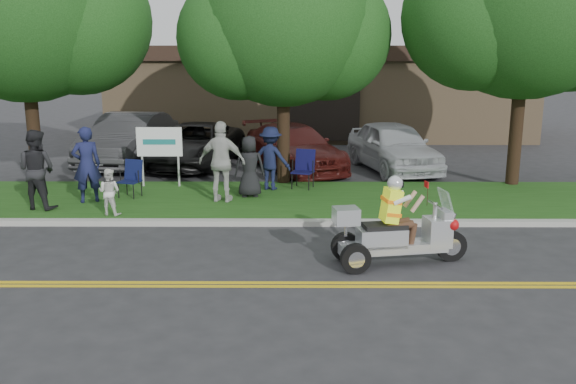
{
  "coord_description": "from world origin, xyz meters",
  "views": [
    {
      "loc": [
        0.72,
        -9.96,
        3.77
      ],
      "look_at": [
        0.66,
        2.0,
        1.0
      ],
      "focal_mm": 38.0,
      "sensor_mm": 36.0,
      "label": 1
    }
  ],
  "objects_px": {
    "spectator_adult_mid": "(37,169)",
    "parked_car_far_right": "(393,146)",
    "lawn_chair_a": "(304,166)",
    "spectator_adult_right": "(222,162)",
    "parked_car_far_left": "(122,142)",
    "parked_car_left": "(129,139)",
    "trike_scooter": "(395,234)",
    "lawn_chair_b": "(132,176)",
    "spectator_adult_left": "(87,165)",
    "parked_car_right": "(294,148)",
    "parked_car_mid": "(195,145)"
  },
  "relations": [
    {
      "from": "parked_car_right",
      "to": "parked_car_far_right",
      "type": "xyz_separation_m",
      "value": [
        3.2,
        -0.16,
        0.07
      ]
    },
    {
      "from": "spectator_adult_right",
      "to": "parked_car_left",
      "type": "distance_m",
      "value": 6.92
    },
    {
      "from": "lawn_chair_b",
      "to": "spectator_adult_left",
      "type": "height_order",
      "value": "spectator_adult_left"
    },
    {
      "from": "lawn_chair_b",
      "to": "parked_car_far_left",
      "type": "xyz_separation_m",
      "value": [
        -1.6,
        5.0,
        0.16
      ]
    },
    {
      "from": "parked_car_left",
      "to": "lawn_chair_a",
      "type": "bearing_deg",
      "value": -27.33
    },
    {
      "from": "trike_scooter",
      "to": "parked_car_right",
      "type": "xyz_separation_m",
      "value": [
        -1.78,
        9.08,
        0.15
      ]
    },
    {
      "from": "parked_car_far_right",
      "to": "spectator_adult_right",
      "type": "bearing_deg",
      "value": -150.2
    },
    {
      "from": "parked_car_far_left",
      "to": "parked_car_left",
      "type": "height_order",
      "value": "parked_car_left"
    },
    {
      "from": "parked_car_left",
      "to": "trike_scooter",
      "type": "bearing_deg",
      "value": -45.97
    },
    {
      "from": "spectator_adult_right",
      "to": "parked_car_left",
      "type": "height_order",
      "value": "spectator_adult_right"
    },
    {
      "from": "parked_car_far_left",
      "to": "parked_car_right",
      "type": "xyz_separation_m",
      "value": [
        5.8,
        -0.8,
        -0.08
      ]
    },
    {
      "from": "spectator_adult_left",
      "to": "parked_car_right",
      "type": "bearing_deg",
      "value": -162.27
    },
    {
      "from": "trike_scooter",
      "to": "spectator_adult_mid",
      "type": "distance_m",
      "value": 8.67
    },
    {
      "from": "trike_scooter",
      "to": "lawn_chair_a",
      "type": "distance_m",
      "value": 6.14
    },
    {
      "from": "lawn_chair_a",
      "to": "spectator_adult_right",
      "type": "height_order",
      "value": "spectator_adult_right"
    },
    {
      "from": "spectator_adult_mid",
      "to": "parked_car_right",
      "type": "bearing_deg",
      "value": -124.09
    },
    {
      "from": "lawn_chair_a",
      "to": "parked_car_mid",
      "type": "xyz_separation_m",
      "value": [
        -3.57,
        3.8,
        0.02
      ]
    },
    {
      "from": "lawn_chair_a",
      "to": "spectator_adult_left",
      "type": "relative_size",
      "value": 0.55
    },
    {
      "from": "lawn_chair_b",
      "to": "parked_car_right",
      "type": "height_order",
      "value": "parked_car_right"
    },
    {
      "from": "lawn_chair_a",
      "to": "spectator_adult_mid",
      "type": "height_order",
      "value": "spectator_adult_mid"
    },
    {
      "from": "lawn_chair_b",
      "to": "spectator_adult_right",
      "type": "xyz_separation_m",
      "value": [
        2.41,
        -0.56,
        0.47
      ]
    },
    {
      "from": "lawn_chair_a",
      "to": "spectator_adult_right",
      "type": "relative_size",
      "value": 0.52
    },
    {
      "from": "trike_scooter",
      "to": "parked_car_far_right",
      "type": "bearing_deg",
      "value": 71.21
    },
    {
      "from": "lawn_chair_a",
      "to": "lawn_chair_b",
      "type": "height_order",
      "value": "lawn_chair_a"
    },
    {
      "from": "trike_scooter",
      "to": "spectator_adult_left",
      "type": "bearing_deg",
      "value": 138.63
    },
    {
      "from": "parked_car_far_left",
      "to": "parked_car_left",
      "type": "xyz_separation_m",
      "value": [
        0.2,
        0.21,
        0.06
      ]
    },
    {
      "from": "lawn_chair_a",
      "to": "parked_car_left",
      "type": "height_order",
      "value": "parked_car_left"
    },
    {
      "from": "parked_car_left",
      "to": "parked_car_mid",
      "type": "distance_m",
      "value": 2.33
    },
    {
      "from": "spectator_adult_mid",
      "to": "trike_scooter",
      "type": "bearing_deg",
      "value": 169.36
    },
    {
      "from": "spectator_adult_left",
      "to": "parked_car_left",
      "type": "bearing_deg",
      "value": -110.92
    },
    {
      "from": "parked_car_far_left",
      "to": "trike_scooter",
      "type": "bearing_deg",
      "value": -48.37
    },
    {
      "from": "spectator_adult_left",
      "to": "parked_car_right",
      "type": "relative_size",
      "value": 0.38
    },
    {
      "from": "spectator_adult_left",
      "to": "parked_car_far_left",
      "type": "bearing_deg",
      "value": -108.75
    },
    {
      "from": "lawn_chair_a",
      "to": "spectator_adult_right",
      "type": "xyz_separation_m",
      "value": [
        -2.06,
        -1.63,
        0.42
      ]
    },
    {
      "from": "spectator_adult_mid",
      "to": "parked_car_left",
      "type": "relative_size",
      "value": 0.36
    },
    {
      "from": "lawn_chair_b",
      "to": "parked_car_right",
      "type": "xyz_separation_m",
      "value": [
        4.2,
        4.2,
        0.09
      ]
    },
    {
      "from": "spectator_adult_mid",
      "to": "parked_car_far_right",
      "type": "relative_size",
      "value": 0.4
    },
    {
      "from": "spectator_adult_mid",
      "to": "parked_car_left",
      "type": "xyz_separation_m",
      "value": [
        0.49,
        6.5,
        -0.19
      ]
    },
    {
      "from": "parked_car_far_right",
      "to": "lawn_chair_a",
      "type": "bearing_deg",
      "value": -147.43
    },
    {
      "from": "lawn_chair_b",
      "to": "parked_car_far_right",
      "type": "bearing_deg",
      "value": 45.35
    },
    {
      "from": "trike_scooter",
      "to": "parked_car_far_right",
      "type": "relative_size",
      "value": 0.54
    },
    {
      "from": "parked_car_far_left",
      "to": "parked_car_right",
      "type": "distance_m",
      "value": 5.85
    },
    {
      "from": "parked_car_far_left",
      "to": "spectator_adult_left",
      "type": "bearing_deg",
      "value": -79.03
    },
    {
      "from": "lawn_chair_a",
      "to": "parked_car_right",
      "type": "height_order",
      "value": "parked_car_right"
    },
    {
      "from": "parked_car_left",
      "to": "parked_car_right",
      "type": "distance_m",
      "value": 5.69
    },
    {
      "from": "trike_scooter",
      "to": "spectator_adult_mid",
      "type": "relative_size",
      "value": 1.33
    },
    {
      "from": "lawn_chair_a",
      "to": "parked_car_far_left",
      "type": "xyz_separation_m",
      "value": [
        -6.07,
        3.93,
        0.11
      ]
    },
    {
      "from": "lawn_chair_b",
      "to": "spectator_adult_right",
      "type": "relative_size",
      "value": 0.47
    },
    {
      "from": "spectator_adult_left",
      "to": "parked_car_mid",
      "type": "distance_m",
      "value": 5.81
    },
    {
      "from": "lawn_chair_b",
      "to": "spectator_adult_right",
      "type": "height_order",
      "value": "spectator_adult_right"
    }
  ]
}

